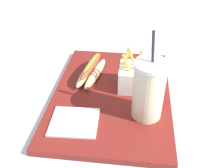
# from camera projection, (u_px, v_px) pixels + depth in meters

# --- Properties ---
(ground_plane) EXTENTS (2.40, 2.40, 0.02)m
(ground_plane) POSITION_uv_depth(u_px,v_px,m) (112.00, 99.00, 0.77)
(ground_plane) COLOR silver
(food_tray) EXTENTS (0.48, 0.35, 0.02)m
(food_tray) POSITION_uv_depth(u_px,v_px,m) (112.00, 94.00, 0.75)
(food_tray) COLOR maroon
(food_tray) RESTS_ON ground_plane
(soda_cup) EXTENTS (0.08, 0.08, 0.24)m
(soda_cup) POSITION_uv_depth(u_px,v_px,m) (149.00, 90.00, 0.62)
(soda_cup) COLOR beige
(soda_cup) RESTS_ON food_tray
(fries_basket) EXTENTS (0.09, 0.09, 0.14)m
(fries_basket) POSITION_uv_depth(u_px,v_px,m) (134.00, 77.00, 0.75)
(fries_basket) COLOR white
(fries_basket) RESTS_ON food_tray
(hot_dog_1) EXTENTS (0.18, 0.09, 0.06)m
(hot_dog_1) POSITION_uv_depth(u_px,v_px,m) (92.00, 71.00, 0.80)
(hot_dog_1) COLOR #E5C689
(hot_dog_1) RESTS_ON food_tray
(ketchup_cup_1) EXTENTS (0.04, 0.04, 0.02)m
(ketchup_cup_1) POSITION_uv_depth(u_px,v_px,m) (137.00, 65.00, 0.85)
(ketchup_cup_1) COLOR white
(ketchup_cup_1) RESTS_ON food_tray
(napkin_stack) EXTENTS (0.11, 0.13, 0.01)m
(napkin_stack) POSITION_uv_depth(u_px,v_px,m) (74.00, 122.00, 0.64)
(napkin_stack) COLOR white
(napkin_stack) RESTS_ON food_tray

